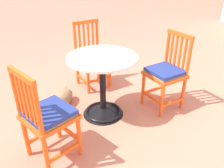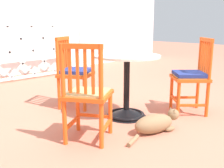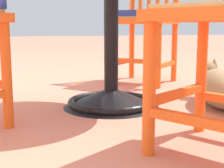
{
  "view_description": "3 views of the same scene",
  "coord_description": "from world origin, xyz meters",
  "px_view_note": "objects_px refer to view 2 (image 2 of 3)",
  "views": [
    {
      "loc": [
        2.2,
        0.25,
        1.62
      ],
      "look_at": [
        -0.14,
        0.23,
        0.35
      ],
      "focal_mm": 36.82,
      "sensor_mm": 36.0,
      "label": 1
    },
    {
      "loc": [
        -2.26,
        -1.86,
        1.07
      ],
      "look_at": [
        -0.21,
        0.21,
        0.4
      ],
      "focal_mm": 42.2,
      "sensor_mm": 36.0,
      "label": 2
    },
    {
      "loc": [
        -1.68,
        0.59,
        0.4
      ],
      "look_at": [
        -0.18,
        0.16,
        0.14
      ],
      "focal_mm": 55.39,
      "sensor_mm": 36.0,
      "label": 3
    }
  ],
  "objects_px": {
    "cafe_table": "(127,93)",
    "orange_chair_by_planter": "(191,77)",
    "orange_chair_facing_out": "(87,95)",
    "orange_chair_near_fence": "(74,73)",
    "tabby_cat": "(157,123)"
  },
  "relations": [
    {
      "from": "orange_chair_facing_out",
      "to": "cafe_table",
      "type": "bearing_deg",
      "value": 13.97
    },
    {
      "from": "orange_chair_near_fence",
      "to": "orange_chair_facing_out",
      "type": "bearing_deg",
      "value": -120.48
    },
    {
      "from": "cafe_table",
      "to": "orange_chair_facing_out",
      "type": "distance_m",
      "value": 0.77
    },
    {
      "from": "cafe_table",
      "to": "orange_chair_facing_out",
      "type": "height_order",
      "value": "orange_chair_facing_out"
    },
    {
      "from": "orange_chair_by_planter",
      "to": "tabby_cat",
      "type": "bearing_deg",
      "value": -173.81
    },
    {
      "from": "tabby_cat",
      "to": "cafe_table",
      "type": "bearing_deg",
      "value": 76.88
    },
    {
      "from": "cafe_table",
      "to": "orange_chair_by_planter",
      "type": "height_order",
      "value": "orange_chair_by_planter"
    },
    {
      "from": "cafe_table",
      "to": "orange_chair_near_fence",
      "type": "bearing_deg",
      "value": 104.38
    },
    {
      "from": "cafe_table",
      "to": "orange_chair_near_fence",
      "type": "distance_m",
      "value": 0.78
    },
    {
      "from": "orange_chair_near_fence",
      "to": "orange_chair_facing_out",
      "type": "height_order",
      "value": "same"
    },
    {
      "from": "orange_chair_facing_out",
      "to": "orange_chair_by_planter",
      "type": "height_order",
      "value": "same"
    },
    {
      "from": "orange_chair_facing_out",
      "to": "orange_chair_near_fence",
      "type": "bearing_deg",
      "value": 59.52
    },
    {
      "from": "cafe_table",
      "to": "tabby_cat",
      "type": "relative_size",
      "value": 1.02
    },
    {
      "from": "cafe_table",
      "to": "tabby_cat",
      "type": "bearing_deg",
      "value": -103.12
    },
    {
      "from": "orange_chair_by_planter",
      "to": "orange_chair_facing_out",
      "type": "bearing_deg",
      "value": 169.55
    }
  ]
}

